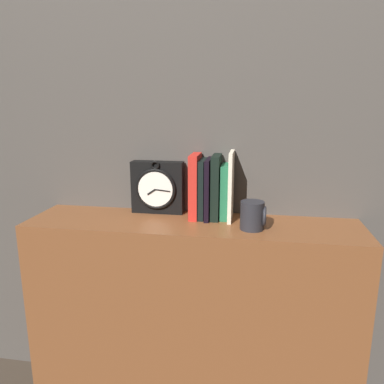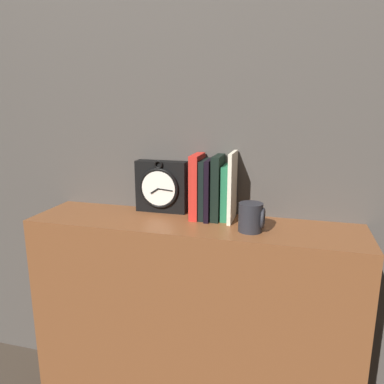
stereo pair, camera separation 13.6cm
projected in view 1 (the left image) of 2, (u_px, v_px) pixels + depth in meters
The scene contains 10 objects.
wall_back at pixel (199, 89), 1.44m from camera, with size 6.00×0.05×2.60m.
bookshelf at pixel (192, 321), 1.48m from camera, with size 1.24×0.29×0.82m.
clock at pixel (157, 187), 1.48m from camera, with size 0.21×0.07×0.22m.
book_slot0_red at pixel (195, 186), 1.42m from camera, with size 0.03×0.13×0.24m.
book_slot1_black at pixel (202, 189), 1.43m from camera, with size 0.02×0.12×0.22m.
book_slot2_black at pixel (209, 189), 1.41m from camera, with size 0.02×0.14×0.23m.
book_slot3_black at pixel (216, 187), 1.41m from camera, with size 0.03×0.13×0.24m.
book_slot4_green at pixel (225, 192), 1.42m from camera, with size 0.03×0.11×0.21m.
book_slot5_cream at pixel (231, 186), 1.40m from camera, with size 0.01×0.14×0.26m.
mug at pixel (253, 216), 1.30m from camera, with size 0.09×0.08×0.10m.
Camera 1 is at (0.22, -1.30, 1.25)m, focal length 35.00 mm.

